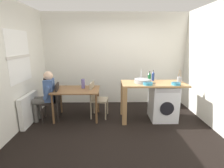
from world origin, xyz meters
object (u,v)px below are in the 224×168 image
(dining_table, at_px, (77,93))
(bottle_squat_brown, at_px, (153,76))
(colander, at_px, (176,84))
(chair_person_seat, at_px, (54,100))
(chair_opposite, at_px, (96,97))
(vase, at_px, (83,84))
(washing_machine, at_px, (163,102))
(bottle_tall_green, at_px, (149,77))
(utensil_crock, at_px, (179,79))
(mixing_bowl, at_px, (148,83))
(seated_person, at_px, (46,93))

(dining_table, distance_m, bottle_squat_brown, 1.94)
(colander, bearing_deg, bottle_squat_brown, 131.06)
(chair_person_seat, distance_m, chair_opposite, 1.03)
(chair_opposite, height_order, colander, colander)
(chair_person_seat, height_order, chair_opposite, same)
(vase, bearing_deg, colander, -11.10)
(chair_opposite, distance_m, colander, 1.91)
(washing_machine, relative_size, bottle_tall_green, 3.23)
(dining_table, xyz_separation_m, bottle_squat_brown, (1.89, 0.14, 0.39))
(chair_opposite, relative_size, colander, 4.50)
(washing_machine, bearing_deg, bottle_tall_green, 169.63)
(bottle_squat_brown, distance_m, utensil_crock, 0.62)
(bottle_squat_brown, relative_size, mixing_bowl, 1.20)
(seated_person, relative_size, bottle_tall_green, 4.51)
(chair_opposite, relative_size, bottle_squat_brown, 3.49)
(seated_person, relative_size, colander, 6.00)
(seated_person, relative_size, mixing_bowl, 5.59)
(bottle_tall_green, bearing_deg, chair_person_seat, -178.73)
(chair_opposite, height_order, mixing_bowl, mixing_bowl)
(chair_opposite, relative_size, mixing_bowl, 4.19)
(washing_machine, bearing_deg, bottle_squat_brown, 131.33)
(seated_person, bearing_deg, dining_table, -89.05)
(seated_person, distance_m, mixing_bowl, 2.40)
(chair_opposite, xyz_separation_m, bottle_squat_brown, (1.42, 0.08, 0.53))
(washing_machine, distance_m, bottle_tall_green, 0.71)
(chair_person_seat, xyz_separation_m, washing_machine, (2.65, -0.01, -0.08))
(dining_table, bearing_deg, mixing_bowl, -10.21)
(chair_person_seat, distance_m, washing_machine, 2.66)
(utensil_crock, bearing_deg, chair_opposite, 176.85)
(dining_table, relative_size, washing_machine, 1.28)
(bottle_squat_brown, height_order, vase, bottle_squat_brown)
(bottle_tall_green, bearing_deg, utensil_crock, -0.96)
(dining_table, bearing_deg, vase, 33.69)
(chair_person_seat, height_order, colander, colander)
(dining_table, bearing_deg, seated_person, -170.97)
(chair_opposite, xyz_separation_m, vase, (-0.33, 0.04, 0.35))
(chair_opposite, distance_m, bottle_squat_brown, 1.51)
(dining_table, bearing_deg, colander, -7.95)
(chair_person_seat, bearing_deg, seated_person, 90.00)
(seated_person, xyz_separation_m, washing_machine, (2.81, 0.01, -0.24))
(mixing_bowl, relative_size, utensil_crock, 0.72)
(seated_person, distance_m, colander, 3.02)
(utensil_crock, bearing_deg, mixing_bowl, -162.75)
(bottle_tall_green, bearing_deg, mixing_bowl, -108.17)
(dining_table, relative_size, chair_person_seat, 1.22)
(chair_person_seat, bearing_deg, washing_machine, -98.37)
(chair_person_seat, bearing_deg, bottle_tall_green, -96.81)
(seated_person, distance_m, vase, 0.90)
(seated_person, xyz_separation_m, vase, (0.86, 0.21, 0.18))
(dining_table, distance_m, seated_person, 0.72)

